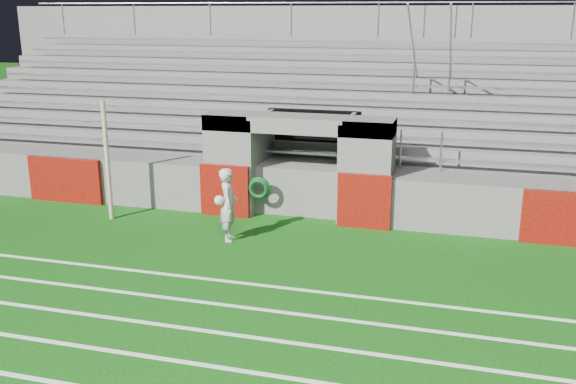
% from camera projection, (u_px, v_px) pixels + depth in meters
% --- Properties ---
extents(ground, '(90.00, 90.00, 0.00)m').
position_uv_depth(ground, '(256.00, 264.00, 13.44)').
color(ground, '#0D450B').
rests_on(ground, ground).
extents(field_post, '(0.12, 0.12, 3.01)m').
position_uv_depth(field_post, '(107.00, 161.00, 15.99)').
color(field_post, tan).
rests_on(field_post, ground).
extents(stadium_structure, '(26.00, 8.48, 5.42)m').
position_uv_depth(stadium_structure, '(334.00, 129.00, 20.43)').
color(stadium_structure, '#595755').
rests_on(stadium_structure, ground).
extents(goalkeeper_with_ball, '(0.57, 0.71, 1.70)m').
position_uv_depth(goalkeeper_with_ball, '(228.00, 204.00, 14.65)').
color(goalkeeper_with_ball, '#B3B6BD').
rests_on(goalkeeper_with_ball, ground).
extents(hose_coil, '(0.59, 0.15, 0.59)m').
position_uv_depth(hose_coil, '(259.00, 188.00, 16.17)').
color(hose_coil, '#0D4213').
rests_on(hose_coil, ground).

